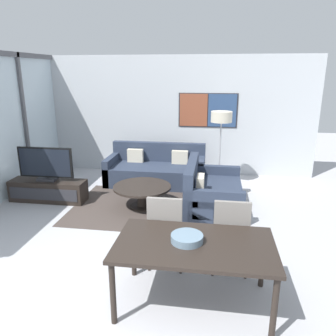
{
  "coord_description": "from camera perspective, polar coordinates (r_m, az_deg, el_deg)",
  "views": [
    {
      "loc": [
        1.12,
        -2.09,
        2.43
      ],
      "look_at": [
        0.39,
        2.85,
        0.95
      ],
      "focal_mm": 35.0,
      "sensor_mm": 36.0,
      "label": 1
    }
  ],
  "objects": [
    {
      "name": "wall_back",
      "position": [
        7.97,
        0.47,
        9.11
      ],
      "size": [
        6.84,
        0.09,
        2.8
      ],
      "color": "silver",
      "rests_on": "ground_plane"
    },
    {
      "name": "area_rug",
      "position": [
        6.16,
        -4.44,
        -6.75
      ],
      "size": [
        2.56,
        2.03,
        0.01
      ],
      "color": "#473D38",
      "rests_on": "ground_plane"
    },
    {
      "name": "tv_console",
      "position": [
        6.78,
        -20.1,
        -3.7
      ],
      "size": [
        1.47,
        0.42,
        0.41
      ],
      "color": "black",
      "rests_on": "ground_plane"
    },
    {
      "name": "television",
      "position": [
        6.63,
        -20.54,
        0.6
      ],
      "size": [
        1.07,
        0.2,
        0.65
      ],
      "color": "#2D2D33",
      "rests_on": "tv_console"
    },
    {
      "name": "sofa_main",
      "position": [
        7.39,
        -2.03,
        -0.47
      ],
      "size": [
        2.15,
        1.0,
        0.86
      ],
      "color": "#2D384C",
      "rests_on": "ground_plane"
    },
    {
      "name": "sofa_side",
      "position": [
        6.08,
        7.17,
        -4.42
      ],
      "size": [
        1.0,
        1.59,
        0.86
      ],
      "rotation": [
        0.0,
        0.0,
        1.57
      ],
      "color": "#2D384C",
      "rests_on": "ground_plane"
    },
    {
      "name": "coffee_table",
      "position": [
        6.04,
        -4.5,
        -4.06
      ],
      "size": [
        1.06,
        1.06,
        0.42
      ],
      "color": "black",
      "rests_on": "ground_plane"
    },
    {
      "name": "dining_table",
      "position": [
        3.5,
        4.65,
        -13.88
      ],
      "size": [
        1.65,
        0.94,
        0.73
      ],
      "color": "black",
      "rests_on": "ground_plane"
    },
    {
      "name": "dining_chair_left",
      "position": [
        4.16,
        -0.35,
        -10.63
      ],
      "size": [
        0.46,
        0.46,
        1.0
      ],
      "color": "gray",
      "rests_on": "ground_plane"
    },
    {
      "name": "dining_chair_centre",
      "position": [
        4.13,
        10.86,
        -11.11
      ],
      "size": [
        0.46,
        0.46,
        1.0
      ],
      "color": "gray",
      "rests_on": "ground_plane"
    },
    {
      "name": "fruit_bowl",
      "position": [
        3.47,
        3.33,
        -12.04
      ],
      "size": [
        0.34,
        0.34,
        0.08
      ],
      "color": "slate",
      "rests_on": "dining_table"
    },
    {
      "name": "floor_lamp",
      "position": [
        6.92,
        9.27,
        8.09
      ],
      "size": [
        0.44,
        0.44,
        1.64
      ],
      "color": "#2D2D33",
      "rests_on": "ground_plane"
    }
  ]
}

